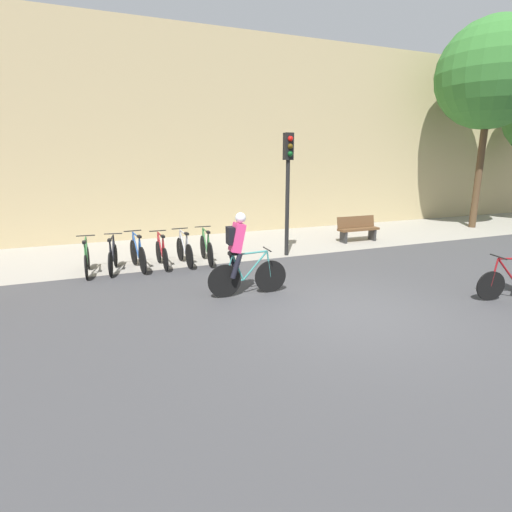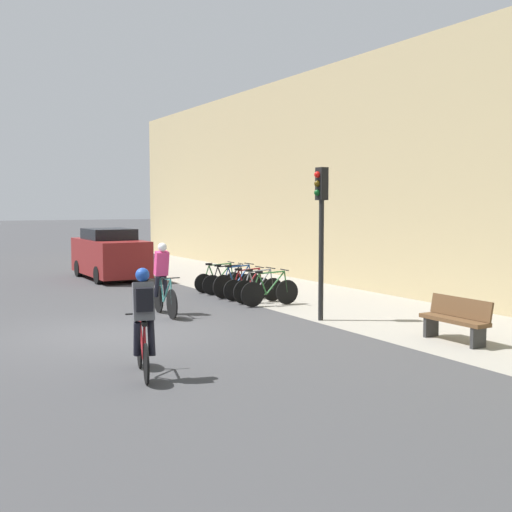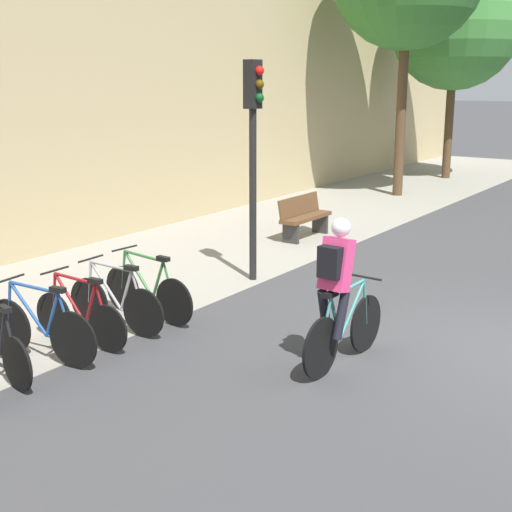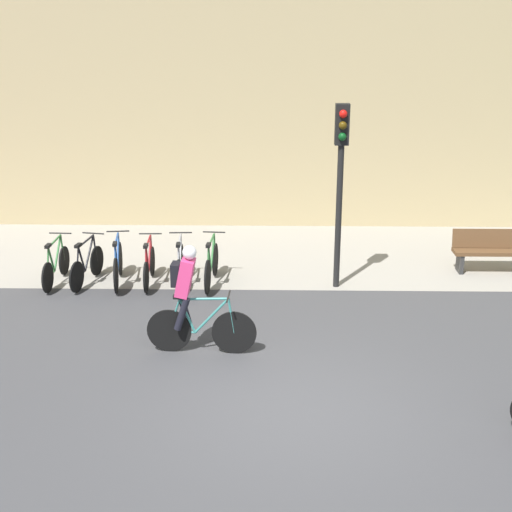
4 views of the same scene
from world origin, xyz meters
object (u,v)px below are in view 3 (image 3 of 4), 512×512
object	(u,v)px
parked_bike_3	(80,316)
parked_bike_4	(116,303)
parked_bike_5	(148,291)
parked_bike_2	(40,328)
bench	(304,216)
cyclist_pink	(339,291)
traffic_light_pole	(253,131)

from	to	relation	value
parked_bike_3	parked_bike_4	xyz separation A→B (m)	(0.63, 0.00, 0.02)
parked_bike_4	parked_bike_5	xyz separation A→B (m)	(0.63, -0.00, 0.00)
parked_bike_2	bench	size ratio (longest dim) A/B	1.11
cyclist_pink	parked_bike_5	distance (m)	3.10
cyclist_pink	parked_bike_5	world-z (taller)	cyclist_pink
cyclist_pink	traffic_light_pole	world-z (taller)	traffic_light_pole
parked_bike_2	parked_bike_3	distance (m)	0.63
cyclist_pink	parked_bike_5	bearing A→B (deg)	88.43
parked_bike_2	parked_bike_4	size ratio (longest dim) A/B	1.05
parked_bike_2	traffic_light_pole	world-z (taller)	traffic_light_pole
parked_bike_5	traffic_light_pole	distance (m)	3.26
parked_bike_5	parked_bike_2	bearing A→B (deg)	179.98
parked_bike_5	parked_bike_4	bearing A→B (deg)	179.92
parked_bike_3	traffic_light_pole	distance (m)	4.30
parked_bike_2	parked_bike_3	xyz separation A→B (m)	(0.63, -0.00, -0.03)
parked_bike_3	traffic_light_pole	bearing A→B (deg)	-1.54
cyclist_pink	parked_bike_5	xyz separation A→B (m)	(0.08, 3.05, -0.54)
cyclist_pink	traffic_light_pole	size ratio (longest dim) A/B	0.50
parked_bike_4	parked_bike_5	world-z (taller)	parked_bike_5
parked_bike_2	traffic_light_pole	distance (m)	4.85
parked_bike_3	parked_bike_2	bearing A→B (deg)	179.95
parked_bike_5	bench	world-z (taller)	parked_bike_5
parked_bike_2	parked_bike_4	bearing A→B (deg)	0.01
parked_bike_2	parked_bike_4	world-z (taller)	parked_bike_2
bench	cyclist_pink	bearing A→B (deg)	-146.33
parked_bike_2	bench	distance (m)	7.71
traffic_light_pole	parked_bike_4	bearing A→B (deg)	178.13
cyclist_pink	parked_bike_3	xyz separation A→B (m)	(-1.17, 3.05, -0.56)
parked_bike_3	bench	distance (m)	7.09
bench	parked_bike_2	bearing A→B (deg)	-173.63
cyclist_pink	traffic_light_pole	xyz separation A→B (m)	(2.58, 2.95, 1.55)
parked_bike_2	bench	xyz separation A→B (m)	(7.67, 0.86, 0.06)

